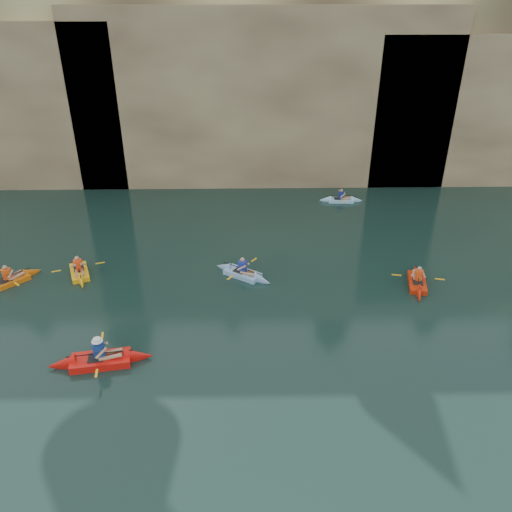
{
  "coord_description": "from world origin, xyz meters",
  "views": [
    {
      "loc": [
        0.88,
        -10.04,
        12.08
      ],
      "look_at": [
        1.2,
        6.5,
        3.0
      ],
      "focal_mm": 35.0,
      "sensor_mm": 36.0,
      "label": 1
    }
  ],
  "objects_px": {
    "kayaker_ltblue_near": "(243,273)",
    "kayaker_red_far": "(417,282)",
    "kayaker_orange": "(8,281)",
    "main_kayaker": "(101,360)"
  },
  "relations": [
    {
      "from": "kayaker_ltblue_near",
      "to": "kayaker_red_far",
      "type": "xyz_separation_m",
      "value": [
        7.95,
        -0.92,
        -0.01
      ]
    },
    {
      "from": "main_kayaker",
      "to": "kayaker_red_far",
      "type": "distance_m",
      "value": 14.01
    },
    {
      "from": "kayaker_red_far",
      "to": "kayaker_orange",
      "type": "bearing_deg",
      "value": 100.97
    },
    {
      "from": "kayaker_orange",
      "to": "kayaker_ltblue_near",
      "type": "bearing_deg",
      "value": -43.06
    },
    {
      "from": "kayaker_orange",
      "to": "kayaker_ltblue_near",
      "type": "xyz_separation_m",
      "value": [
        10.68,
        0.49,
        0.0
      ]
    },
    {
      "from": "kayaker_ltblue_near",
      "to": "kayaker_red_far",
      "type": "bearing_deg",
      "value": 27.51
    },
    {
      "from": "kayaker_red_far",
      "to": "main_kayaker",
      "type": "bearing_deg",
      "value": 123.79
    },
    {
      "from": "kayaker_ltblue_near",
      "to": "kayaker_red_far",
      "type": "height_order",
      "value": "kayaker_ltblue_near"
    },
    {
      "from": "kayaker_orange",
      "to": "kayaker_red_far",
      "type": "bearing_deg",
      "value": -47.02
    },
    {
      "from": "main_kayaker",
      "to": "kayaker_ltblue_near",
      "type": "relative_size",
      "value": 1.29
    }
  ]
}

